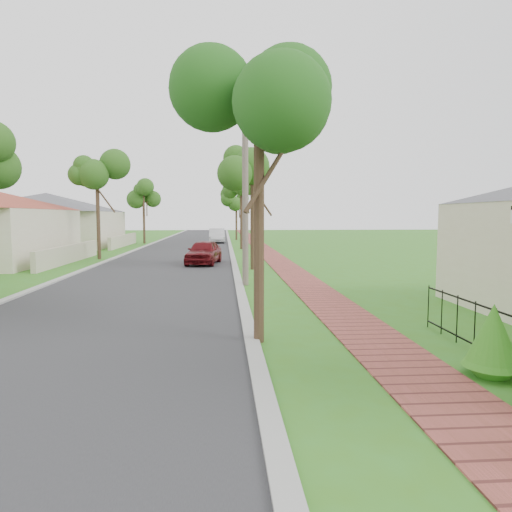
{
  "coord_description": "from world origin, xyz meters",
  "views": [
    {
      "loc": [
        0.07,
        -6.31,
        2.63
      ],
      "look_at": [
        0.99,
        6.5,
        1.5
      ],
      "focal_mm": 32.0,
      "sensor_mm": 36.0,
      "label": 1
    }
  ],
  "objects_px": {
    "parked_car_red": "(204,252)",
    "utility_pole": "(245,191)",
    "near_tree": "(259,111)",
    "parked_car_white": "(217,236)"
  },
  "relations": [
    {
      "from": "parked_car_red",
      "to": "utility_pole",
      "type": "distance_m",
      "value": 8.45
    },
    {
      "from": "parked_car_red",
      "to": "near_tree",
      "type": "relative_size",
      "value": 0.65
    },
    {
      "from": "parked_car_white",
      "to": "near_tree",
      "type": "bearing_deg",
      "value": -88.86
    },
    {
      "from": "parked_car_red",
      "to": "near_tree",
      "type": "distance_m",
      "value": 16.2
    },
    {
      "from": "parked_car_red",
      "to": "parked_car_white",
      "type": "xyz_separation_m",
      "value": [
        0.43,
        19.93,
        0.05
      ]
    },
    {
      "from": "parked_car_white",
      "to": "near_tree",
      "type": "xyz_separation_m",
      "value": [
        1.37,
        -35.5,
        4.03
      ]
    },
    {
      "from": "utility_pole",
      "to": "parked_car_red",
      "type": "bearing_deg",
      "value": 103.86
    },
    {
      "from": "parked_car_red",
      "to": "parked_car_white",
      "type": "relative_size",
      "value": 0.9
    },
    {
      "from": "near_tree",
      "to": "utility_pole",
      "type": "relative_size",
      "value": 0.84
    },
    {
      "from": "parked_car_white",
      "to": "near_tree",
      "type": "distance_m",
      "value": 35.75
    }
  ]
}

